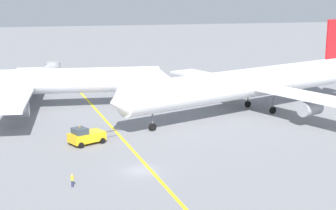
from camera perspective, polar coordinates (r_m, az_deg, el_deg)
The scene contains 7 objects.
ground_plane at distance 67.84m, azimuth -3.08°, elevation -7.33°, with size 600.00×600.00×0.00m, color gray.
taxiway_stripe at distance 77.25m, azimuth -4.17°, elevation -4.85°, with size 0.50×120.00×0.01m, color yellow.
airliner_at_gate_left at distance 104.88m, azimuth -15.26°, elevation 2.47°, with size 56.36×48.86×16.20m.
airliner_being_pushed at distance 99.72m, azimuth 9.05°, elevation 2.40°, with size 58.32×47.94×17.27m.
pushback_tug at distance 79.90m, azimuth -9.17°, elevation -3.43°, with size 8.38×5.09×3.01m.
ground_crew_wing_walker_right at distance 63.08m, azimuth -10.66°, elevation -8.26°, with size 0.44×0.39×1.67m.
jet_bridge at distance 126.92m, azimuth -13.47°, elevation 3.50°, with size 8.21×19.56×5.68m.
Camera 1 is at (-12.33, -62.63, 22.98)m, focal length 54.52 mm.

